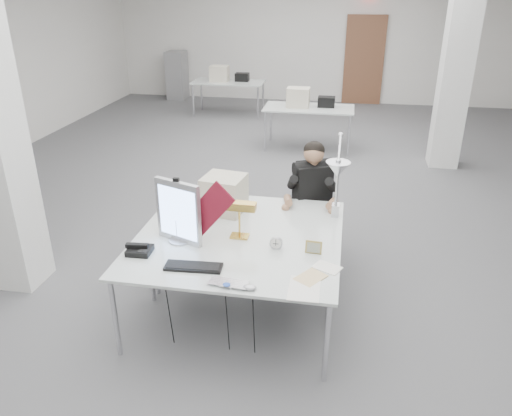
{
  "coord_description": "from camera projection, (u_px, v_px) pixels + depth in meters",
  "views": [
    {
      "loc": [
        0.85,
        -5.9,
        2.82
      ],
      "look_at": [
        0.14,
        -2.0,
        1.01
      ],
      "focal_mm": 35.0,
      "sensor_mm": 36.0,
      "label": 1
    }
  ],
  "objects": [
    {
      "name": "room_shell",
      "position": [
        279.0,
        83.0,
        6.0
      ],
      "size": [
        10.04,
        14.04,
        3.24
      ],
      "color": "#525254",
      "rests_on": "ground"
    },
    {
      "name": "desk_main",
      "position": [
        228.0,
        262.0,
        4.04
      ],
      "size": [
        1.8,
        0.9,
        0.02
      ],
      "primitive_type": "cube",
      "color": "silver",
      "rests_on": "room_shell"
    },
    {
      "name": "desk_second",
      "position": [
        249.0,
        215.0,
        4.85
      ],
      "size": [
        1.8,
        0.9,
        0.02
      ],
      "primitive_type": "cube",
      "color": "silver",
      "rests_on": "room_shell"
    },
    {
      "name": "bg_desk_a",
      "position": [
        309.0,
        108.0,
        8.93
      ],
      "size": [
        1.6,
        0.8,
        0.02
      ],
      "primitive_type": "cube",
      "color": "silver",
      "rests_on": "room_shell"
    },
    {
      "name": "bg_desk_b",
      "position": [
        228.0,
        82.0,
        11.23
      ],
      "size": [
        1.6,
        0.8,
        0.02
      ],
      "primitive_type": "cube",
      "color": "silver",
      "rests_on": "room_shell"
    },
    {
      "name": "filing_cabinet",
      "position": [
        177.0,
        75.0,
        12.86
      ],
      "size": [
        0.45,
        0.55,
        1.2
      ],
      "primitive_type": "cube",
      "color": "gray",
      "rests_on": "room_shell"
    },
    {
      "name": "office_chair",
      "position": [
        311.0,
        213.0,
        5.41
      ],
      "size": [
        0.68,
        0.68,
        1.04
      ],
      "primitive_type": null,
      "rotation": [
        0.0,
        0.0,
        0.43
      ],
      "color": "black",
      "rests_on": "room_shell"
    },
    {
      "name": "seated_person",
      "position": [
        312.0,
        183.0,
        5.21
      ],
      "size": [
        0.66,
        0.72,
        0.87
      ],
      "primitive_type": null,
      "rotation": [
        0.0,
        0.0,
        0.43
      ],
      "color": "black",
      "rests_on": "office_chair"
    },
    {
      "name": "monitor",
      "position": [
        178.0,
        212.0,
        4.23
      ],
      "size": [
        0.44,
        0.2,
        0.56
      ],
      "primitive_type": "cube",
      "rotation": [
        0.0,
        0.0,
        -0.37
      ],
      "color": "#B6B6BB",
      "rests_on": "desk_main"
    },
    {
      "name": "pennant",
      "position": [
        208.0,
        210.0,
        4.13
      ],
      "size": [
        0.5,
        0.15,
        0.55
      ],
      "primitive_type": "cube",
      "rotation": [
        0.0,
        -0.87,
        -0.27
      ],
      "color": "maroon",
      "rests_on": "monitor"
    },
    {
      "name": "keyboard",
      "position": [
        193.0,
        267.0,
        3.93
      ],
      "size": [
        0.46,
        0.18,
        0.02
      ],
      "primitive_type": "cube",
      "rotation": [
        0.0,
        0.0,
        0.06
      ],
      "color": "black",
      "rests_on": "desk_main"
    },
    {
      "name": "laptop",
      "position": [
        227.0,
        287.0,
        3.67
      ],
      "size": [
        0.32,
        0.22,
        0.02
      ],
      "primitive_type": "imported",
      "rotation": [
        0.0,
        0.0,
        -0.1
      ],
      "color": "silver",
      "rests_on": "desk_main"
    },
    {
      "name": "mouse",
      "position": [
        250.0,
        287.0,
        3.65
      ],
      "size": [
        0.1,
        0.07,
        0.04
      ],
      "primitive_type": "ellipsoid",
      "rotation": [
        0.0,
        0.0,
        -0.05
      ],
      "color": "#B7B7BC",
      "rests_on": "desk_main"
    },
    {
      "name": "bankers_lamp",
      "position": [
        239.0,
        219.0,
        4.34
      ],
      "size": [
        0.31,
        0.13,
        0.35
      ],
      "primitive_type": null,
      "rotation": [
        0.0,
        0.0,
        -0.02
      ],
      "color": "gold",
      "rests_on": "desk_main"
    },
    {
      "name": "desk_phone",
      "position": [
        140.0,
        250.0,
        4.14
      ],
      "size": [
        0.2,
        0.19,
        0.05
      ],
      "primitive_type": "cube",
      "rotation": [
        0.0,
        0.0,
        0.04
      ],
      "color": "black",
      "rests_on": "desk_main"
    },
    {
      "name": "picture_frame_left",
      "position": [
        169.0,
        228.0,
        4.44
      ],
      "size": [
        0.15,
        0.07,
        0.12
      ],
      "primitive_type": "cube",
      "rotation": [
        -0.21,
        0.0,
        -0.26
      ],
      "color": "tan",
      "rests_on": "desk_main"
    },
    {
      "name": "picture_frame_right",
      "position": [
        314.0,
        247.0,
        4.13
      ],
      "size": [
        0.14,
        0.04,
        0.11
      ],
      "primitive_type": "cube",
      "rotation": [
        -0.21,
        0.0,
        -0.07
      ],
      "color": "tan",
      "rests_on": "desk_main"
    },
    {
      "name": "desk_clock",
      "position": [
        276.0,
        243.0,
        4.2
      ],
      "size": [
        0.11,
        0.04,
        0.11
      ],
      "primitive_type": "cylinder",
      "rotation": [
        1.57,
        0.0,
        0.04
      ],
      "color": "#A8A8AC",
      "rests_on": "desk_main"
    },
    {
      "name": "paper_stack_a",
      "position": [
        304.0,
        289.0,
        3.66
      ],
      "size": [
        0.23,
        0.33,
        0.01
      ],
      "primitive_type": "cube",
      "rotation": [
        0.0,
        0.0,
        0.02
      ],
      "color": "white",
      "rests_on": "desk_main"
    },
    {
      "name": "paper_stack_b",
      "position": [
        311.0,
        277.0,
        3.8
      ],
      "size": [
        0.27,
        0.29,
        0.01
      ],
      "primitive_type": "cube",
      "rotation": [
        0.0,
        0.0,
        -0.6
      ],
      "color": "#E6C489",
      "rests_on": "desk_main"
    },
    {
      "name": "paper_stack_c",
      "position": [
        327.0,
        267.0,
        3.93
      ],
      "size": [
        0.25,
        0.22,
        0.01
      ],
      "primitive_type": "cube",
      "rotation": [
        0.0,
        0.0,
        -0.46
      ],
      "color": "white",
      "rests_on": "desk_main"
    },
    {
      "name": "beige_monitor",
      "position": [
        224.0,
        194.0,
        4.84
      ],
      "size": [
        0.43,
        0.41,
        0.36
      ],
      "primitive_type": "cube",
      "rotation": [
        0.0,
        0.0,
        -0.15
      ],
      "color": "beige",
      "rests_on": "desk_second"
    },
    {
      "name": "architect_lamp",
      "position": [
        337.0,
        182.0,
        4.4
      ],
      "size": [
        0.27,
        0.7,
        0.89
      ],
      "primitive_type": null,
      "rotation": [
        0.0,
        0.0,
        -0.05
      ],
      "color": "silver",
      "rests_on": "desk_second"
    }
  ]
}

